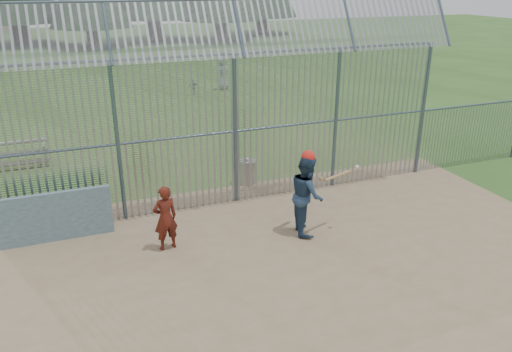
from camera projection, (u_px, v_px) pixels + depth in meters
name	position (u px, v px, depth m)	size (l,w,h in m)	color
ground	(290.00, 264.00, 10.75)	(120.00, 120.00, 0.00)	#2D511E
dirt_infield	(300.00, 276.00, 10.32)	(14.00, 10.00, 0.02)	#756047
dugout_wall	(56.00, 217.00, 11.49)	(2.50, 0.12, 1.20)	#38566B
batter	(307.00, 195.00, 11.75)	(0.94, 0.73, 1.93)	navy
onlooker	(165.00, 218.00, 11.07)	(0.56, 0.36, 1.52)	maroon
bg_kid_standing	(223.00, 73.00, 27.07)	(0.87, 0.57, 1.79)	gray
bg_kid_seated	(193.00, 87.00, 26.01)	(0.49, 0.20, 0.83)	slate
batting_gear	(313.00, 160.00, 11.44)	(1.32, 0.51, 0.71)	red
trash_can	(247.00, 172.00, 14.79)	(0.56, 0.56, 0.82)	gray
backstop_fence	(299.00, 112.00, 13.46)	(20.09, 0.81, 5.30)	#47566B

